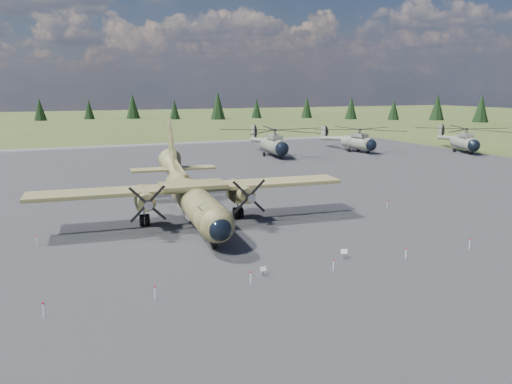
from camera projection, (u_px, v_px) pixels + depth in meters
name	position (u px, v px, depth m)	size (l,w,h in m)	color
ground	(236.00, 224.00, 45.03)	(500.00, 500.00, 0.00)	#4B5626
apron	(204.00, 202.00, 54.08)	(120.00, 120.00, 0.04)	#5C5D61
transport_plane	(191.00, 192.00, 45.90)	(28.19, 25.55, 9.28)	#424324
helicopter_near	(274.00, 137.00, 88.41)	(20.86, 23.78, 5.00)	gray
helicopter_mid	(358.00, 135.00, 95.22)	(20.37, 22.17, 4.51)	gray
helicopter_far	(465.00, 135.00, 94.17)	(23.36, 23.50, 4.69)	gray
info_placard_left	(263.00, 270.00, 32.54)	(0.45, 0.25, 0.67)	gray
info_placard_right	(344.00, 252.00, 35.79)	(0.52, 0.31, 0.76)	gray
barrier_fence	(232.00, 220.00, 44.69)	(33.12, 29.62, 0.85)	white
treeline	(284.00, 177.00, 42.11)	(338.97, 341.19, 10.91)	black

